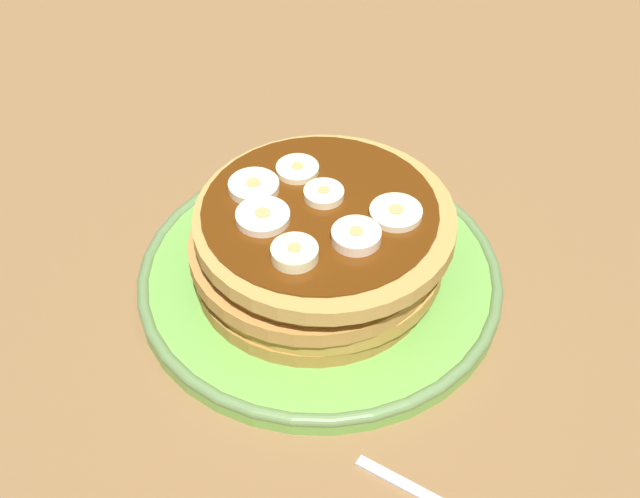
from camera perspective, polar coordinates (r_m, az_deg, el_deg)
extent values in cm
cube|color=olive|center=(64.58, 0.00, -3.23)|extent=(140.00, 140.00, 3.00)
cylinder|color=#72B74C|center=(63.02, 0.00, -1.92)|extent=(25.78, 25.78, 1.26)
torus|color=#658B50|center=(62.71, 0.00, -1.64)|extent=(25.89, 25.89, 0.88)
cylinder|color=#AE7F38|center=(61.66, -0.13, -1.61)|extent=(16.60, 16.60, 1.18)
cylinder|color=#BD9240|center=(61.18, 0.14, -0.50)|extent=(17.19, 17.19, 1.18)
cylinder|color=#BC8844|center=(60.28, -0.42, 0.22)|extent=(17.09, 17.09, 1.18)
cylinder|color=#AE7331|center=(59.47, -0.15, 1.04)|extent=(16.60, 16.60, 1.18)
cylinder|color=tan|center=(58.52, 0.16, 1.74)|extent=(17.55, 17.55, 1.18)
cylinder|color=#592B0A|center=(58.46, 0.00, 2.56)|extent=(15.85, 15.85, 0.16)
cylinder|color=#FDEFBF|center=(59.20, 0.25, 3.55)|extent=(2.74, 2.74, 0.71)
cylinder|color=tan|center=(58.94, 0.25, 3.84)|extent=(0.77, 0.77, 0.08)
cylinder|color=#FEE5C6|center=(55.92, 2.19, 0.71)|extent=(3.21, 3.21, 0.92)
cylinder|color=tan|center=(55.58, 2.20, 1.08)|extent=(0.90, 0.90, 0.08)
cylinder|color=#F4EEC3|center=(58.03, 4.93, 2.31)|extent=(3.51, 3.51, 0.64)
cylinder|color=tan|center=(57.79, 4.95, 2.58)|extent=(0.98, 0.98, 0.08)
cylinder|color=#F6E6C3|center=(57.60, -3.72, 2.06)|extent=(3.59, 3.59, 0.72)
cylinder|color=tan|center=(57.33, -3.74, 2.36)|extent=(1.01, 1.01, 0.08)
cylinder|color=#F5EAC5|center=(59.93, -4.31, 4.02)|extent=(3.47, 3.47, 0.74)
cylinder|color=tan|center=(59.66, -4.33, 4.32)|extent=(0.97, 0.97, 0.08)
cylinder|color=#F8F0BB|center=(61.30, -1.47, 5.14)|extent=(3.00, 3.00, 0.61)
cylinder|color=tan|center=(61.09, -1.48, 5.39)|extent=(0.84, 0.84, 0.08)
cylinder|color=#F9F3B5|center=(54.84, -1.65, -0.30)|extent=(3.01, 3.01, 0.98)
cylinder|color=tan|center=(54.47, -1.66, 0.09)|extent=(0.84, 0.84, 0.08)
cube|color=silver|center=(53.31, 7.07, -15.60)|extent=(9.13, 4.04, 0.50)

